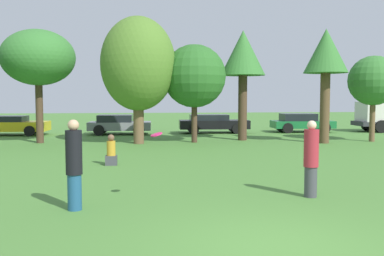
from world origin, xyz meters
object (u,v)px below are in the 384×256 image
tree_1 (38,58)px  person_thrower (74,164)px  parked_car_yellow (10,125)px  tree_4 (243,56)px  bystander_sitting (111,152)px  tree_2 (138,64)px  tree_3 (194,76)px  person_catcher (311,159)px  tree_5 (326,55)px  frisbee (156,135)px  tree_6 (373,81)px  parked_car_grey (119,124)px  parked_car_black (213,123)px  parked_car_green (301,122)px

tree_1 → person_thrower: bearing=-74.4°
parked_car_yellow → tree_4: bearing=-16.5°
bystander_sitting → tree_2: size_ratio=0.17×
tree_1 → tree_3: size_ratio=1.14×
tree_3 → person_catcher: bearing=-84.3°
tree_3 → tree_5: 6.83m
frisbee → tree_2: tree_2 is taller
person_catcher → tree_6: bearing=-130.6°
person_thrower → parked_car_grey: size_ratio=0.48×
person_thrower → bystander_sitting: size_ratio=1.77×
person_thrower → person_catcher: (5.39, 0.57, -0.05)m
tree_4 → tree_6: bearing=-12.5°
tree_1 → parked_car_black: (9.95, 5.11, -3.71)m
tree_5 → parked_car_green: size_ratio=1.41×
bystander_sitting → parked_car_black: 14.21m
person_catcher → tree_5: (5.39, 11.55, 3.62)m
bystander_sitting → tree_3: (3.81, 7.26, 3.01)m
bystander_sitting → tree_4: bearing=50.9°
tree_5 → tree_3: bearing=170.2°
bystander_sitting → tree_3: 8.73m
tree_6 → frisbee: bearing=-134.3°
person_catcher → tree_3: tree_3 is taller
person_catcher → tree_3: size_ratio=0.36×
parked_car_green → tree_5: bearing=-99.1°
tree_5 → tree_1: bearing=173.1°
tree_4 → tree_6: (6.76, -1.50, -1.40)m
parked_car_yellow → frisbee: bearing=-62.8°
tree_1 → parked_car_yellow: size_ratio=1.29×
bystander_sitting → tree_2: bearing=82.7°
person_thrower → tree_2: tree_2 is taller
parked_car_green → parked_car_yellow: bearing=-177.0°
tree_3 → bystander_sitting: bearing=-117.7°
person_catcher → tree_6: tree_6 is taller
tree_1 → tree_3: bearing=-4.4°
tree_2 → parked_car_green: tree_2 is taller
tree_1 → tree_4: (10.81, 0.23, 0.26)m
parked_car_yellow → person_thrower: bearing=-67.8°
parked_car_yellow → parked_car_green: parked_car_green is taller
person_thrower → tree_3: 14.12m
tree_2 → tree_3: size_ratio=1.26×
frisbee → parked_car_green: bearing=60.8°
tree_4 → parked_car_yellow: bearing=161.3°
tree_2 → tree_3: 2.98m
person_thrower → parked_car_black: person_thrower is taller
person_thrower → parked_car_grey: bearing=84.3°
bystander_sitting → parked_car_green: bearing=47.8°
tree_2 → tree_1: bearing=170.0°
person_catcher → parked_car_grey: (-5.49, 18.13, -0.25)m
tree_5 → parked_car_yellow: size_ratio=1.29×
person_thrower → tree_1: size_ratio=0.33×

